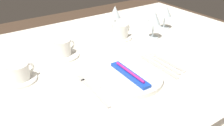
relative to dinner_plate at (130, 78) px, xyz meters
The scene contains 16 objects.
dining_table 0.23m from the dinner_plate, 92.22° to the left, with size 1.80×1.11×0.74m.
dinner_plate is the anchor object (origin of this frame).
toothbrush_package 0.02m from the dinner_plate, 90.00° to the left, with size 0.04×0.21×0.02m.
fork_outer 0.16m from the dinner_plate, behind, with size 0.02×0.23×0.00m.
dinner_knife 0.16m from the dinner_plate, ahead, with size 0.02×0.23×0.00m.
spoon_soup 0.20m from the dinner_plate, 14.60° to the left, with size 0.03×0.22×0.01m.
spoon_dessert 0.22m from the dinner_plate, 12.08° to the left, with size 0.03×0.21×0.01m.
saucer_left 0.41m from the dinner_plate, 59.41° to the left, with size 0.13×0.13×0.01m, color white.
coffee_cup_left 0.41m from the dinner_plate, 59.21° to the left, with size 0.11×0.08×0.07m.
saucer_right 0.35m from the dinner_plate, 111.42° to the left, with size 0.14×0.14×0.01m, color white.
coffee_cup_right 0.35m from the dinner_plate, 111.13° to the left, with size 0.10×0.08×0.07m.
saucer_far 0.42m from the dinner_plate, 146.31° to the left, with size 0.13×0.13×0.01m, color white.
coffee_cup_far 0.42m from the dinner_plate, 146.19° to the left, with size 0.10×0.08×0.06m.
wine_glass_centre 0.62m from the dinner_plate, 32.99° to the left, with size 0.07×0.07×0.14m.
wine_glass_left 0.45m from the dinner_plate, 36.12° to the left, with size 0.07×0.07×0.15m.
wine_glass_far 0.57m from the dinner_plate, 60.82° to the left, with size 0.07×0.07×0.13m.
Camera 1 is at (-0.50, -0.84, 1.25)m, focal length 39.44 mm.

